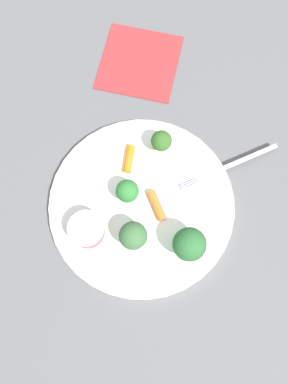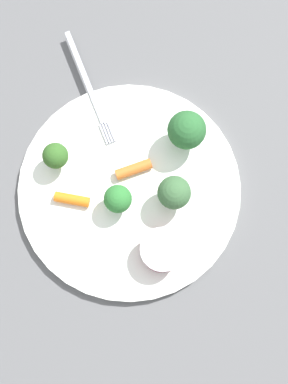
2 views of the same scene
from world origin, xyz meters
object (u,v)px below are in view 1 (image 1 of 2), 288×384
Objects in this scene: broccoli_floret_1 at (129,189)px; napkin at (140,62)px; plate at (142,205)px; fork at (227,167)px; broccoli_floret_3 at (161,141)px; broccoli_floret_2 at (189,244)px; broccoli_floret_0 at (133,236)px; sauce_cup at (87,230)px; carrot_stick_1 at (157,205)px; carrot_stick_0 at (129,159)px.

napkin is (0.10, -0.20, -0.03)m from broccoli_floret_1.
fork is at bearing -125.72° from plate.
broccoli_floret_2 is at bearing 133.11° from broccoli_floret_3.
plate is 1.96× the size of fork.
fork is (-0.06, -0.16, -0.03)m from broccoli_floret_0.
broccoli_floret_0 is at bearing 20.90° from broccoli_floret_2.
plate is 0.24m from napkin.
broccoli_floret_3 is (-0.03, -0.16, 0.01)m from sauce_cup.
fork is 1.07× the size of napkin.
broccoli_floret_2 is 1.32× the size of carrot_stick_1.
broccoli_floret_0 is 1.23× the size of broccoli_floret_3.
carrot_stick_0 reaches higher than napkin.
broccoli_floret_0 reaches higher than plate.
sauce_cup is 1.13× the size of carrot_stick_1.
broccoli_floret_3 is at bearing -64.14° from carrot_stick_1.
carrot_stick_0 reaches higher than fork.
broccoli_floret_0 is (-0.02, 0.05, 0.04)m from plate.
broccoli_floret_0 is 0.07m from broccoli_floret_1.
sauce_cup is 0.37× the size of fork.
broccoli_floret_0 is 1.15× the size of carrot_stick_1.
carrot_stick_0 reaches higher than plate.
broccoli_floret_1 is 0.05m from carrot_stick_1.
fork is at bearing -87.17° from broccoli_floret_2.
carrot_stick_0 is at bearing -27.89° from broccoli_floret_2.
plate is 6.06× the size of carrot_stick_1.
broccoli_floret_0 reaches higher than napkin.
broccoli_floret_3 is (0.04, -0.14, -0.01)m from broccoli_floret_0.
broccoli_floret_3 is at bearing -98.71° from sauce_cup.
napkin is at bearing -53.85° from carrot_stick_1.
plate is at bearing 135.69° from carrot_stick_0.
carrot_stick_1 is (-0.02, -0.01, 0.01)m from plate.
broccoli_floret_2 is (-0.07, -0.03, 0.00)m from broccoli_floret_0.
plate is 0.10m from broccoli_floret_3.
broccoli_floret_1 is 0.09m from broccoli_floret_3.
carrot_stick_0 is at bearing -56.14° from broccoli_floret_0.
broccoli_floret_0 is 1.23× the size of carrot_stick_0.
carrot_stick_0 is at bearing -58.92° from broccoli_floret_1.
broccoli_floret_3 is (0.11, -0.11, -0.01)m from broccoli_floret_2.
broccoli_floret_3 is at bearing 12.63° from fork.
carrot_stick_0 is 0.30× the size of fork.
broccoli_floret_0 reaches higher than fork.
broccoli_floret_2 is 1.41× the size of carrot_stick_0.
plate is 5.29× the size of broccoli_floret_0.
broccoli_floret_1 reaches higher than plate.
plate is 0.04m from broccoli_floret_1.
broccoli_floret_3 is 0.16m from napkin.
broccoli_floret_3 is at bearing -46.89° from broccoli_floret_2.
broccoli_floret_3 reaches higher than fork.
carrot_stick_1 is at bearing -93.71° from broccoli_floret_0.
broccoli_floret_0 is 0.87× the size of broccoli_floret_2.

